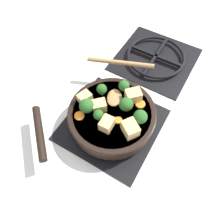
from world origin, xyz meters
name	(u,v)px	position (x,y,z in m)	size (l,w,h in m)	color
ground_plane	(112,125)	(0.00, 0.00, 0.00)	(2.40, 2.40, 0.00)	silver
front_burner_grate	(112,123)	(0.00, 0.00, 0.01)	(0.31, 0.31, 0.03)	black
rear_burner_grate	(156,58)	(0.00, 0.36, 0.01)	(0.31, 0.31, 0.03)	black
skillet_pan	(111,116)	(0.00, 0.00, 0.06)	(0.37, 0.38, 0.06)	black
wooden_spoon	(118,77)	(-0.05, 0.13, 0.09)	(0.23, 0.24, 0.02)	#A87A4C
tofu_cube_center_large	(107,124)	(0.01, -0.05, 0.10)	(0.04, 0.04, 0.04)	#DBB770
tofu_cube_near_handle	(130,129)	(0.08, -0.03, 0.11)	(0.05, 0.04, 0.04)	#DBB770
tofu_cube_east_chunk	(99,106)	(-0.04, -0.01, 0.10)	(0.04, 0.03, 0.03)	#DBB770
tofu_cube_west_chunk	(85,98)	(-0.10, -0.01, 0.10)	(0.04, 0.03, 0.03)	#DBB770
tofu_cube_back_piece	(133,96)	(0.03, 0.08, 0.10)	(0.05, 0.04, 0.04)	#DBB770
broccoli_floret_near_spoon	(126,104)	(0.03, 0.03, 0.11)	(0.04, 0.04, 0.05)	#709956
broccoli_floret_center_top	(140,117)	(0.09, 0.01, 0.11)	(0.04, 0.04, 0.05)	#709956
broccoli_floret_east_rim	(87,106)	(-0.07, -0.04, 0.11)	(0.05, 0.05, 0.05)	#709956
broccoli_floret_west_rim	(124,86)	(-0.01, 0.09, 0.11)	(0.04, 0.04, 0.04)	#709956
broccoli_floret_north_edge	(99,115)	(-0.02, -0.04, 0.11)	(0.03, 0.03, 0.04)	#709956
broccoli_floret_south_cluster	(102,89)	(-0.06, 0.04, 0.11)	(0.03, 0.03, 0.04)	#709956
carrot_slice_orange_thin	(118,120)	(0.03, -0.02, 0.09)	(0.02, 0.02, 0.01)	orange
carrot_slice_near_center	(140,104)	(0.06, 0.07, 0.09)	(0.03, 0.03, 0.01)	orange
carrot_slice_edge_slice	(79,116)	(-0.08, -0.06, 0.09)	(0.03, 0.03, 0.01)	orange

